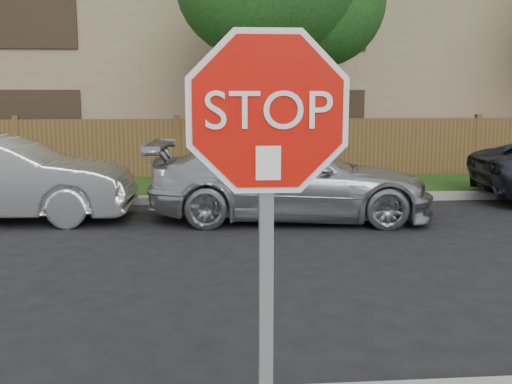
{
  "coord_description": "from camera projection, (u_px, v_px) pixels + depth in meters",
  "views": [
    {
      "loc": [
        0.7,
        -4.1,
        2.23
      ],
      "look_at": [
        0.98,
        -0.9,
        1.7
      ],
      "focal_mm": 42.0,
      "sensor_mm": 36.0,
      "label": 1
    }
  ],
  "objects": [
    {
      "name": "far_curb",
      "position": [
        171.0,
        200.0,
        12.34
      ],
      "size": [
        70.0,
        0.3,
        0.15
      ],
      "primitive_type": "cube",
      "color": "gray",
      "rests_on": "ground"
    },
    {
      "name": "grass_strip",
      "position": [
        175.0,
        188.0,
        13.96
      ],
      "size": [
        70.0,
        3.0,
        0.12
      ],
      "primitive_type": "cube",
      "color": "#1E4714",
      "rests_on": "ground"
    },
    {
      "name": "fence",
      "position": [
        177.0,
        150.0,
        15.41
      ],
      "size": [
        70.0,
        0.12,
        1.6
      ],
      "primitive_type": "cube",
      "color": "brown",
      "rests_on": "ground"
    },
    {
      "name": "apartment_building",
      "position": [
        183.0,
        56.0,
        20.48
      ],
      "size": [
        35.2,
        9.2,
        7.2
      ],
      "color": "#9B8A60",
      "rests_on": "ground"
    },
    {
      "name": "stop_sign",
      "position": [
        267.0,
        184.0,
        2.67
      ],
      "size": [
        1.01,
        0.13,
        2.55
      ],
      "color": "gray",
      "rests_on": "sidewalk_near"
    },
    {
      "name": "sedan_left",
      "position": [
        0.0,
        179.0,
        10.52
      ],
      "size": [
        4.63,
        1.73,
        1.51
      ],
      "primitive_type": "imported",
      "rotation": [
        0.0,
        0.0,
        1.54
      ],
      "color": "#B8B9BE",
      "rests_on": "ground"
    },
    {
      "name": "sedan_right",
      "position": [
        290.0,
        179.0,
        10.68
      ],
      "size": [
        5.18,
        2.5,
        1.45
      ],
      "primitive_type": "imported",
      "rotation": [
        0.0,
        0.0,
        1.48
      ],
      "color": "#A8ACAF",
      "rests_on": "ground"
    }
  ]
}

